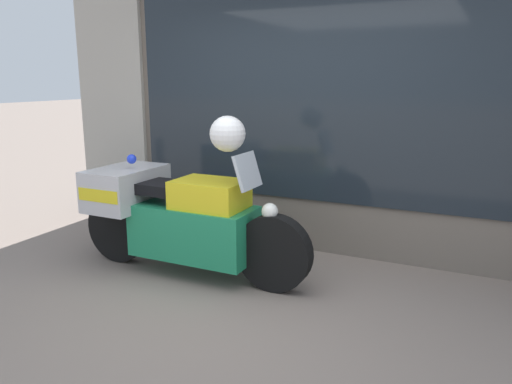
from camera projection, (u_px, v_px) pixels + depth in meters
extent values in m
plane|color=gray|center=(220.00, 323.00, 3.69)|extent=(60.00, 60.00, 0.00)
cube|color=#6B6056|center=(316.00, 63.00, 5.02)|extent=(5.88, 0.40, 3.83)
cube|color=#A39E93|center=(124.00, 66.00, 6.09)|extent=(0.93, 0.55, 3.83)
cube|color=#1E262D|center=(352.00, 56.00, 4.64)|extent=(4.72, 0.02, 2.83)
cube|color=slate|center=(347.00, 224.00, 5.23)|extent=(4.50, 0.30, 0.55)
cube|color=silver|center=(355.00, 127.00, 5.13)|extent=(4.50, 0.02, 1.50)
cube|color=beige|center=(355.00, 51.00, 4.84)|extent=(4.50, 0.30, 0.03)
cube|color=navy|center=(206.00, 51.00, 5.54)|extent=(0.18, 0.04, 0.05)
cube|color=#B7B2A8|center=(275.00, 49.00, 5.19)|extent=(0.18, 0.04, 0.05)
cube|color=maroon|center=(355.00, 47.00, 4.83)|extent=(0.18, 0.04, 0.05)
cube|color=black|center=(447.00, 45.00, 4.48)|extent=(0.18, 0.04, 0.05)
cube|color=#2866B7|center=(227.00, 175.00, 5.67)|extent=(0.19, 0.01, 0.27)
cube|color=yellow|center=(347.00, 187.00, 5.08)|extent=(0.19, 0.02, 0.27)
cube|color=#2D8E42|center=(498.00, 201.00, 4.49)|extent=(0.19, 0.02, 0.27)
cylinder|color=black|center=(274.00, 253.00, 4.20)|extent=(0.66, 0.14, 0.66)
cylinder|color=black|center=(119.00, 228.00, 4.89)|extent=(0.66, 0.14, 0.66)
cube|color=#1E8456|center=(194.00, 231.00, 4.51)|extent=(1.13, 0.50, 0.47)
cube|color=yellow|center=(210.00, 196.00, 4.36)|extent=(0.62, 0.45, 0.28)
cube|color=black|center=(169.00, 188.00, 4.53)|extent=(0.66, 0.37, 0.10)
cube|color=#B7B7BC|center=(126.00, 187.00, 4.75)|extent=(0.49, 0.77, 0.38)
cube|color=yellow|center=(126.00, 187.00, 4.75)|extent=(0.44, 0.78, 0.11)
cube|color=#B2BCC6|center=(248.00, 171.00, 4.15)|extent=(0.12, 0.35, 0.30)
sphere|color=white|center=(270.00, 211.00, 4.13)|extent=(0.14, 0.14, 0.14)
sphere|color=blue|center=(132.00, 159.00, 4.65)|extent=(0.09, 0.09, 0.09)
sphere|color=white|center=(228.00, 134.00, 4.16)|extent=(0.30, 0.30, 0.30)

